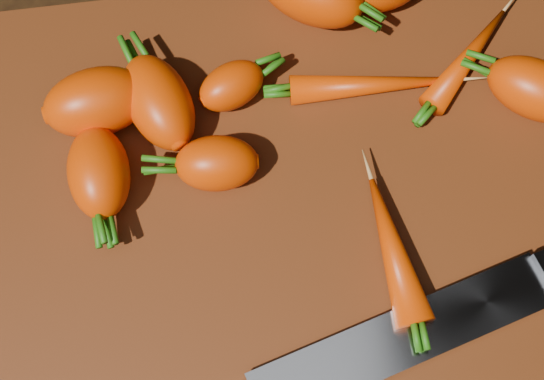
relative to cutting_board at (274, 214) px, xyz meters
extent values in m
cube|color=black|center=(0.00, 0.00, -0.01)|extent=(2.00, 2.00, 0.01)
cube|color=#4F220B|center=(0.00, 0.00, 0.00)|extent=(0.50, 0.40, 0.01)
ellipsoid|color=#EE4104|center=(-0.12, 0.09, 0.03)|extent=(0.09, 0.06, 0.05)
ellipsoid|color=#EE4104|center=(-0.04, 0.03, 0.03)|extent=(0.06, 0.05, 0.04)
ellipsoid|color=#EE4104|center=(-0.07, 0.09, 0.03)|extent=(0.07, 0.09, 0.05)
ellipsoid|color=#EE4104|center=(-0.02, 0.10, 0.02)|extent=(0.06, 0.05, 0.03)
ellipsoid|color=#EE4104|center=(0.21, 0.06, 0.03)|extent=(0.09, 0.08, 0.04)
ellipsoid|color=#EE4104|center=(0.17, 0.10, 0.02)|extent=(0.09, 0.09, 0.02)
ellipsoid|color=#EE4104|center=(0.09, 0.09, 0.02)|extent=(0.13, 0.03, 0.02)
ellipsoid|color=#EE4104|center=(0.08, -0.04, 0.02)|extent=(0.04, 0.11, 0.03)
ellipsoid|color=#EE4104|center=(-0.12, 0.04, 0.03)|extent=(0.05, 0.07, 0.04)
cube|color=gray|center=(0.08, -0.10, 0.01)|extent=(0.02, 0.04, 0.02)
cube|color=black|center=(0.15, -0.09, 0.01)|extent=(0.13, 0.05, 0.02)
cylinder|color=#B2B2B7|center=(0.13, -0.09, 0.02)|extent=(0.01, 0.01, 0.00)
camera|label=1|loc=(-0.03, -0.18, 0.53)|focal=50.00mm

